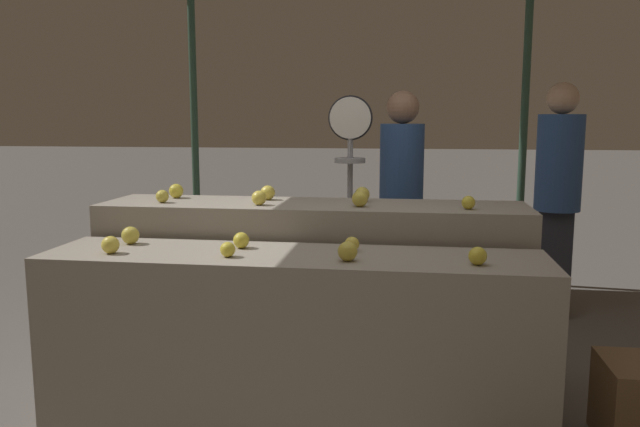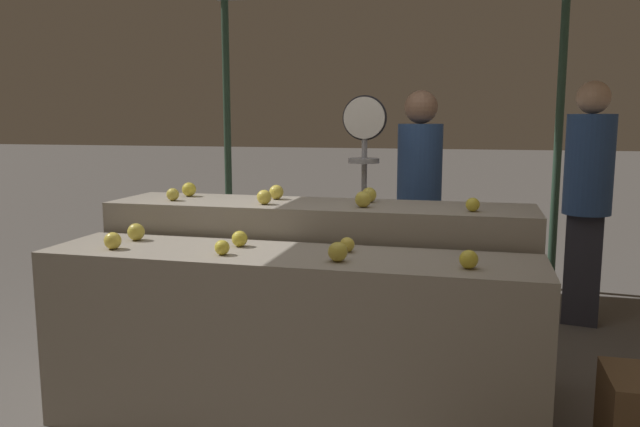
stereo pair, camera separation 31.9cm
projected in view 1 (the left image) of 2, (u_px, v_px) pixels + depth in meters
display_counter_front at (293, 344)px, 3.00m from camera, size 2.38×0.55×0.88m
display_counter_back at (313, 293)px, 3.57m from camera, size 2.38×0.55×1.04m
apple_front_0 at (110, 245)px, 2.94m from camera, size 0.08×0.08×0.08m
apple_front_1 at (228, 249)px, 2.86m from camera, size 0.07×0.07×0.07m
apple_front_2 at (348, 251)px, 2.78m from camera, size 0.09×0.09×0.09m
apple_front_3 at (478, 256)px, 2.71m from camera, size 0.08×0.08×0.08m
apple_front_4 at (130, 235)px, 3.16m from camera, size 0.09×0.09×0.09m
apple_front_5 at (241, 240)px, 3.06m from camera, size 0.08×0.08×0.08m
apple_front_6 at (352, 244)px, 2.99m from camera, size 0.07×0.07×0.07m
apple_back_0 at (162, 196)px, 3.52m from camera, size 0.07×0.07×0.07m
apple_back_1 at (259, 198)px, 3.41m from camera, size 0.08×0.08×0.08m
apple_back_2 at (360, 199)px, 3.35m from camera, size 0.09×0.09×0.09m
apple_back_3 at (468, 203)px, 3.26m from camera, size 0.07×0.07×0.07m
apple_back_4 at (176, 191)px, 3.72m from camera, size 0.09×0.09×0.09m
apple_back_5 at (268, 193)px, 3.64m from camera, size 0.09×0.09×0.09m
apple_back_6 at (362, 194)px, 3.56m from camera, size 0.09×0.09×0.09m
produce_scale at (350, 165)px, 4.05m from camera, size 0.29×0.20×1.66m
person_vendor_at_scale at (401, 193)px, 4.34m from camera, size 0.37×0.37×1.70m
person_customer_left at (558, 182)px, 4.69m from camera, size 0.39×0.39×1.78m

